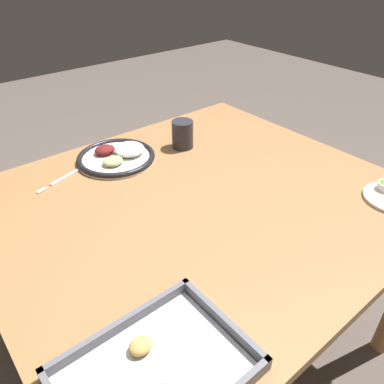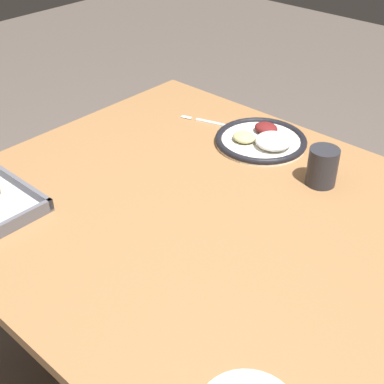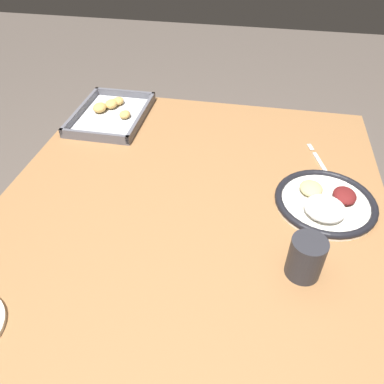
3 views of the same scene
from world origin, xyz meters
name	(u,v)px [view 1 (image 1 of 3)]	position (x,y,z in m)	size (l,w,h in m)	color
ground_plane	(196,342)	(0.00, 0.00, 0.00)	(8.00, 8.00, 0.00)	#564C44
dining_table	(197,221)	(0.00, 0.00, 0.64)	(1.21, 1.07, 0.73)	olive
dinner_plate	(117,156)	(0.07, -0.36, 0.74)	(0.27, 0.27, 0.05)	white
fork	(69,175)	(0.25, -0.37, 0.73)	(0.22, 0.08, 0.00)	silver
baking_tray	(153,375)	(0.42, 0.38, 0.74)	(0.33, 0.25, 0.04)	#595960
drinking_cup	(183,134)	(-0.17, -0.29, 0.78)	(0.08, 0.08, 0.10)	#28282D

